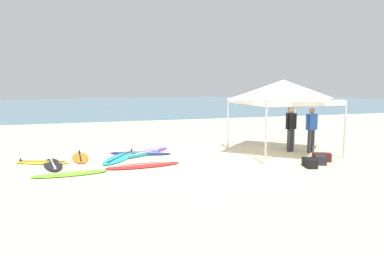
{
  "coord_description": "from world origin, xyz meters",
  "views": [
    {
      "loc": [
        -4.55,
        -11.68,
        2.66
      ],
      "look_at": [
        -0.44,
        1.08,
        1.0
      ],
      "focal_mm": 34.71,
      "sensor_mm": 36.0,
      "label": 1
    }
  ],
  "objects_px": {
    "surfboard_cyan": "(121,157)",
    "person_blue": "(312,127)",
    "canopy_tent": "(283,90)",
    "gear_bag_near_tent": "(310,163)",
    "surfboard_black": "(53,165)",
    "surfboard_teal": "(142,154)",
    "surfboard_navy": "(141,153)",
    "gear_bag_by_pole": "(322,157)",
    "surfboard_lime": "(71,174)",
    "surfboard_yellow": "(42,162)",
    "surfboard_red": "(143,165)",
    "surfboard_purple": "(150,151)",
    "person_black": "(291,126)",
    "surfboard_orange": "(80,157)",
    "person_grey": "(290,124)",
    "gear_bag_on_sand": "(320,160)"
  },
  "relations": [
    {
      "from": "canopy_tent",
      "to": "gear_bag_near_tent",
      "type": "bearing_deg",
      "value": -99.28
    },
    {
      "from": "surfboard_navy",
      "to": "person_grey",
      "type": "height_order",
      "value": "person_grey"
    },
    {
      "from": "gear_bag_near_tent",
      "to": "surfboard_navy",
      "type": "bearing_deg",
      "value": 141.38
    },
    {
      "from": "surfboard_red",
      "to": "surfboard_navy",
      "type": "distance_m",
      "value": 2.07
    },
    {
      "from": "canopy_tent",
      "to": "person_black",
      "type": "height_order",
      "value": "canopy_tent"
    },
    {
      "from": "surfboard_black",
      "to": "surfboard_teal",
      "type": "bearing_deg",
      "value": 15.94
    },
    {
      "from": "surfboard_red",
      "to": "surfboard_yellow",
      "type": "relative_size",
      "value": 1.32
    },
    {
      "from": "surfboard_teal",
      "to": "gear_bag_near_tent",
      "type": "relative_size",
      "value": 3.19
    },
    {
      "from": "surfboard_cyan",
      "to": "person_grey",
      "type": "height_order",
      "value": "person_grey"
    },
    {
      "from": "surfboard_orange",
      "to": "gear_bag_by_pole",
      "type": "bearing_deg",
      "value": -21.05
    },
    {
      "from": "surfboard_red",
      "to": "surfboard_teal",
      "type": "bearing_deg",
      "value": 80.86
    },
    {
      "from": "surfboard_black",
      "to": "surfboard_purple",
      "type": "height_order",
      "value": "same"
    },
    {
      "from": "surfboard_orange",
      "to": "gear_bag_near_tent",
      "type": "relative_size",
      "value": 3.3
    },
    {
      "from": "canopy_tent",
      "to": "surfboard_teal",
      "type": "distance_m",
      "value": 5.71
    },
    {
      "from": "person_grey",
      "to": "surfboard_black",
      "type": "bearing_deg",
      "value": -178.0
    },
    {
      "from": "surfboard_lime",
      "to": "surfboard_navy",
      "type": "relative_size",
      "value": 0.93
    },
    {
      "from": "gear_bag_near_tent",
      "to": "surfboard_lime",
      "type": "bearing_deg",
      "value": 169.72
    },
    {
      "from": "surfboard_cyan",
      "to": "surfboard_black",
      "type": "bearing_deg",
      "value": -166.91
    },
    {
      "from": "gear_bag_near_tent",
      "to": "gear_bag_on_sand",
      "type": "xyz_separation_m",
      "value": [
        0.63,
        0.31,
        0.0
      ]
    },
    {
      "from": "surfboard_purple",
      "to": "person_black",
      "type": "xyz_separation_m",
      "value": [
        5.19,
        -1.51,
        0.95
      ]
    },
    {
      "from": "surfboard_teal",
      "to": "surfboard_black",
      "type": "bearing_deg",
      "value": -164.06
    },
    {
      "from": "surfboard_purple",
      "to": "gear_bag_on_sand",
      "type": "bearing_deg",
      "value": -36.8
    },
    {
      "from": "surfboard_navy",
      "to": "person_black",
      "type": "xyz_separation_m",
      "value": [
        5.59,
        -1.27,
        0.95
      ]
    },
    {
      "from": "gear_bag_by_pole",
      "to": "surfboard_purple",
      "type": "bearing_deg",
      "value": 147.15
    },
    {
      "from": "canopy_tent",
      "to": "person_grey",
      "type": "height_order",
      "value": "canopy_tent"
    },
    {
      "from": "surfboard_black",
      "to": "gear_bag_on_sand",
      "type": "relative_size",
      "value": 3.51
    },
    {
      "from": "surfboard_cyan",
      "to": "surfboard_navy",
      "type": "bearing_deg",
      "value": 33.33
    },
    {
      "from": "surfboard_black",
      "to": "gear_bag_by_pole",
      "type": "relative_size",
      "value": 3.51
    },
    {
      "from": "surfboard_black",
      "to": "gear_bag_by_pole",
      "type": "xyz_separation_m",
      "value": [
        8.63,
        -2.08,
        0.1
      ]
    },
    {
      "from": "surfboard_orange",
      "to": "person_black",
      "type": "height_order",
      "value": "person_black"
    },
    {
      "from": "surfboard_lime",
      "to": "surfboard_orange",
      "type": "height_order",
      "value": "same"
    },
    {
      "from": "surfboard_black",
      "to": "surfboard_navy",
      "type": "xyz_separation_m",
      "value": [
        3.01,
        1.04,
        -0.0
      ]
    },
    {
      "from": "person_grey",
      "to": "gear_bag_on_sand",
      "type": "distance_m",
      "value": 2.89
    },
    {
      "from": "surfboard_black",
      "to": "person_blue",
      "type": "relative_size",
      "value": 1.23
    },
    {
      "from": "person_blue",
      "to": "gear_bag_on_sand",
      "type": "bearing_deg",
      "value": -116.57
    },
    {
      "from": "person_blue",
      "to": "gear_bag_by_pole",
      "type": "xyz_separation_m",
      "value": [
        -0.58,
        -1.42,
        -0.85
      ]
    },
    {
      "from": "person_grey",
      "to": "gear_bag_near_tent",
      "type": "distance_m",
      "value": 3.35
    },
    {
      "from": "person_black",
      "to": "person_grey",
      "type": "relative_size",
      "value": 1.0
    },
    {
      "from": "surfboard_cyan",
      "to": "person_blue",
      "type": "relative_size",
      "value": 1.48
    },
    {
      "from": "surfboard_navy",
      "to": "person_grey",
      "type": "xyz_separation_m",
      "value": [
        5.87,
        -0.73,
        0.95
      ]
    },
    {
      "from": "surfboard_purple",
      "to": "surfboard_teal",
      "type": "height_order",
      "value": "same"
    },
    {
      "from": "surfboard_lime",
      "to": "surfboard_yellow",
      "type": "relative_size",
      "value": 1.16
    },
    {
      "from": "surfboard_red",
      "to": "gear_bag_near_tent",
      "type": "distance_m",
      "value": 5.25
    },
    {
      "from": "person_blue",
      "to": "person_grey",
      "type": "height_order",
      "value": "same"
    },
    {
      "from": "surfboard_navy",
      "to": "surfboard_lime",
      "type": "bearing_deg",
      "value": -135.14
    },
    {
      "from": "surfboard_cyan",
      "to": "person_blue",
      "type": "distance_m",
      "value": 7.15
    },
    {
      "from": "surfboard_purple",
      "to": "person_blue",
      "type": "distance_m",
      "value": 6.18
    },
    {
      "from": "surfboard_navy",
      "to": "canopy_tent",
      "type": "bearing_deg",
      "value": -16.4
    },
    {
      "from": "surfboard_cyan",
      "to": "surfboard_teal",
      "type": "distance_m",
      "value": 0.9
    },
    {
      "from": "surfboard_cyan",
      "to": "person_blue",
      "type": "xyz_separation_m",
      "value": [
        6.99,
        -1.18,
        0.95
      ]
    }
  ]
}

